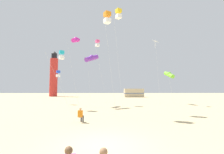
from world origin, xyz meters
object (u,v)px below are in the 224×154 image
object	(u,v)px
kite_tube_magenta	(76,40)
kite_flyer_standing	(81,114)
kite_box_gold	(119,14)
kite_tube_lime	(169,75)
kite_box_cyan	(62,55)
kite_tube_violet	(92,58)
kite_diamond_white	(155,44)
rv_van_tan	(134,93)
lighthouse_distant	(54,75)
kite_box_blue	(58,74)
kite_box_orange	(107,18)
kite_box_rainbow	(97,43)

from	to	relation	value
kite_tube_magenta	kite_flyer_standing	bearing A→B (deg)	-76.23
kite_box_gold	kite_tube_lime	xyz separation A→B (m)	(9.77, 9.34, -6.50)
kite_box_cyan	kite_tube_violet	bearing A→B (deg)	31.83
kite_box_gold	kite_diamond_white	distance (m)	10.72
kite_flyer_standing	rv_van_tan	distance (m)	40.86
kite_box_gold	kite_diamond_white	world-z (taller)	kite_box_gold
kite_tube_violet	rv_van_tan	distance (m)	31.24
kite_box_cyan	lighthouse_distant	size ratio (longest dim) A/B	0.46
kite_tube_magenta	rv_van_tan	distance (m)	30.85
kite_diamond_white	kite_tube_lime	bearing A→B (deg)	25.09
kite_flyer_standing	kite_tube_lime	xyz separation A→B (m)	(13.19, 15.12, 4.62)
kite_tube_violet	kite_box_gold	xyz separation A→B (m)	(3.73, -5.03, 4.43)
kite_flyer_standing	kite_diamond_white	bearing A→B (deg)	-110.11
kite_flyer_standing	lighthouse_distant	distance (m)	49.28
kite_tube_magenta	lighthouse_distant	bearing A→B (deg)	114.55
kite_box_blue	kite_box_cyan	bearing A→B (deg)	-69.73
kite_tube_lime	kite_box_orange	world-z (taller)	kite_box_orange
kite_tube_magenta	kite_box_orange	world-z (taller)	kite_tube_magenta
kite_tube_magenta	kite_box_gold	bearing A→B (deg)	-49.65
kite_tube_violet	lighthouse_distant	distance (m)	38.74
kite_box_cyan	kite_box_gold	size ratio (longest dim) A/B	0.63
kite_box_orange	kite_tube_lime	bearing A→B (deg)	47.62
kite_box_rainbow	kite_tube_magenta	size ratio (longest dim) A/B	0.96
kite_box_gold	rv_van_tan	size ratio (longest dim) A/B	1.87
kite_flyer_standing	kite_box_gold	world-z (taller)	kite_box_gold
kite_box_blue	kite_diamond_white	world-z (taller)	kite_diamond_white
kite_box_rainbow	kite_box_orange	size ratio (longest dim) A/B	1.07
kite_flyer_standing	kite_tube_magenta	world-z (taller)	kite_tube_magenta
kite_flyer_standing	kite_box_gold	size ratio (longest dim) A/B	0.09
kite_box_cyan	kite_tube_violet	size ratio (longest dim) A/B	0.97
kite_tube_magenta	rv_van_tan	world-z (taller)	kite_tube_magenta
kite_tube_violet	kite_box_gold	world-z (taller)	kite_box_gold
kite_box_blue	kite_box_gold	distance (m)	15.40
kite_box_cyan	kite_box_blue	bearing A→B (deg)	110.27
kite_tube_lime	kite_tube_magenta	bearing A→B (deg)	-175.35
kite_tube_lime	kite_box_blue	bearing A→B (deg)	179.00
kite_tube_magenta	kite_box_cyan	bearing A→B (deg)	-98.06
kite_flyer_standing	kite_box_blue	world-z (taller)	kite_box_blue
kite_box_gold	kite_tube_magenta	distance (m)	10.51
kite_box_cyan	rv_van_tan	size ratio (longest dim) A/B	1.18
kite_tube_magenta	lighthouse_distant	size ratio (longest dim) A/B	0.70
kite_box_blue	kite_box_orange	size ratio (longest dim) A/B	0.57
kite_box_rainbow	kite_tube_violet	distance (m)	4.83
kite_tube_magenta	kite_diamond_white	distance (m)	13.79
rv_van_tan	kite_box_cyan	bearing A→B (deg)	-119.78
kite_flyer_standing	lighthouse_distant	xyz separation A→B (m)	(-17.81, 45.37, 7.22)
kite_tube_violet	kite_diamond_white	size ratio (longest dim) A/B	0.72
kite_box_blue	kite_tube_magenta	distance (m)	6.81
kite_box_gold	kite_tube_lime	bearing A→B (deg)	43.70
kite_tube_magenta	kite_tube_lime	distance (m)	17.60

